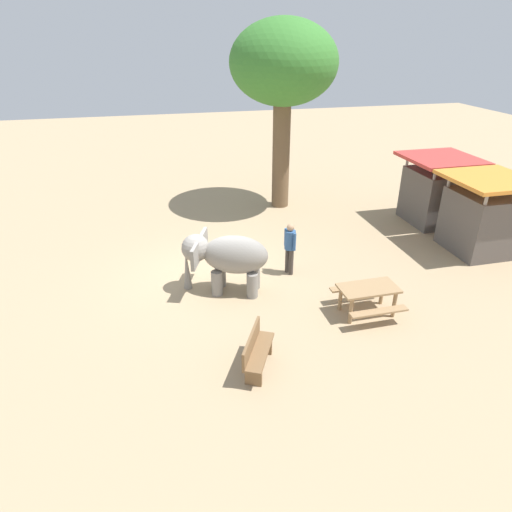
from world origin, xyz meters
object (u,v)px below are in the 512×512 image
at_px(elephant, 226,256).
at_px(picnic_table_near, 368,294).
at_px(person_handler, 290,245).
at_px(market_stall_red, 435,193).
at_px(shade_tree_main, 283,66).
at_px(wooden_bench, 256,350).
at_px(market_stall_orange, 482,219).

relative_size(elephant, picnic_table_near, 1.60).
bearing_deg(person_handler, market_stall_red, -178.15).
height_order(shade_tree_main, market_stall_red, shade_tree_main).
bearing_deg(elephant, person_handler, -143.57).
relative_size(shade_tree_main, wooden_bench, 4.97).
bearing_deg(market_stall_orange, market_stall_red, 180.00).
bearing_deg(market_stall_red, picnic_table_near, -45.26).
relative_size(person_handler, picnic_table_near, 1.07).
height_order(elephant, person_handler, elephant).
distance_m(wooden_bench, market_stall_orange, 9.46).
relative_size(person_handler, market_stall_orange, 0.64).
distance_m(picnic_table_near, market_stall_orange, 5.89).
xyz_separation_m(wooden_bench, market_stall_orange, (-4.00, 8.54, 0.67)).
height_order(picnic_table_near, market_stall_orange, market_stall_orange).
relative_size(market_stall_red, market_stall_orange, 1.00).
xyz_separation_m(shade_tree_main, market_stall_orange, (5.71, 5.15, -4.30)).
bearing_deg(market_stall_orange, wooden_bench, -64.89).
distance_m(elephant, market_stall_orange, 8.59).
bearing_deg(shade_tree_main, market_stall_red, 58.89).
relative_size(wooden_bench, market_stall_red, 0.57).
height_order(person_handler, market_stall_red, market_stall_red).
relative_size(elephant, shade_tree_main, 0.34).
bearing_deg(market_stall_red, person_handler, -67.93).
distance_m(elephant, picnic_table_near, 3.89).
bearing_deg(elephant, market_stall_orange, -155.07).
distance_m(person_handler, shade_tree_main, 7.45).
bearing_deg(shade_tree_main, elephant, -28.30).
distance_m(elephant, market_stall_red, 9.15).
bearing_deg(person_handler, picnic_table_near, 96.94).
height_order(wooden_bench, market_stall_orange, market_stall_orange).
height_order(shade_tree_main, picnic_table_near, shade_tree_main).
xyz_separation_m(picnic_table_near, market_stall_orange, (-2.60, 5.25, 0.55)).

